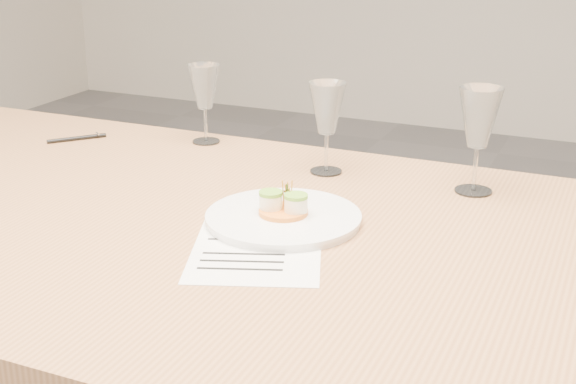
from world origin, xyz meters
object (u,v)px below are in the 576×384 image
at_px(ballpoint_pen, 77,138).
at_px(wine_glass_1, 327,110).
at_px(wine_glass_2, 479,120).
at_px(dinner_plate, 284,216).
at_px(recipe_sheet, 256,250).
at_px(dining_table, 219,258).
at_px(wine_glass_0, 204,88).

height_order(ballpoint_pen, wine_glass_1, wine_glass_1).
bearing_deg(wine_glass_2, dinner_plate, -132.73).
height_order(recipe_sheet, ballpoint_pen, ballpoint_pen).
distance_m(dining_table, wine_glass_0, 0.54).
relative_size(dining_table, ballpoint_pen, 21.80).
xyz_separation_m(dinner_plate, wine_glass_2, (0.27, 0.29, 0.13)).
relative_size(ballpoint_pen, wine_glass_1, 0.58).
height_order(dining_table, wine_glass_2, wine_glass_2).
distance_m(dining_table, ballpoint_pen, 0.64).
relative_size(wine_glass_0, wine_glass_1, 0.97).
height_order(wine_glass_1, wine_glass_2, wine_glass_2).
xyz_separation_m(dinner_plate, ballpoint_pen, (-0.65, 0.27, -0.01)).
bearing_deg(wine_glass_0, dining_table, -58.35).
bearing_deg(wine_glass_1, recipe_sheet, -84.23).
height_order(dining_table, recipe_sheet, recipe_sheet).
xyz_separation_m(dining_table, wine_glass_2, (0.38, 0.34, 0.21)).
distance_m(recipe_sheet, wine_glass_1, 0.44).
bearing_deg(wine_glass_0, wine_glass_1, -15.48).
xyz_separation_m(dinner_plate, wine_glass_0, (-0.37, 0.38, 0.12)).
distance_m(dining_table, dinner_plate, 0.14).
distance_m(dinner_plate, wine_glass_2, 0.42).
xyz_separation_m(dining_table, wine_glass_0, (-0.26, 0.43, 0.19)).
bearing_deg(wine_glass_2, wine_glass_0, 172.09).
xyz_separation_m(ballpoint_pen, wine_glass_1, (0.62, 0.02, 0.13)).
bearing_deg(dining_table, dinner_plate, 23.70).
height_order(recipe_sheet, wine_glass_0, wine_glass_0).
distance_m(recipe_sheet, wine_glass_2, 0.51).
xyz_separation_m(wine_glass_0, wine_glass_2, (0.64, -0.09, 0.02)).
height_order(wine_glass_0, wine_glass_1, wine_glass_1).
relative_size(dining_table, wine_glass_1, 12.72).
bearing_deg(wine_glass_0, dinner_plate, -45.91).
bearing_deg(ballpoint_pen, wine_glass_0, -28.25).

